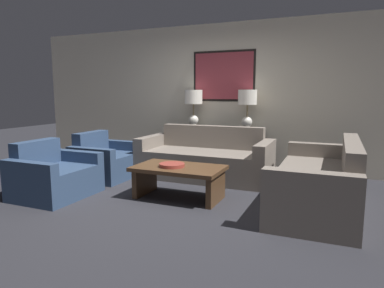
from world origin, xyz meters
TOP-DOWN VIEW (x-y plane):
  - ground_plane at (0.00, 0.00)m, footprint 20.00×20.00m
  - back_wall at (0.00, 2.37)m, footprint 8.23×0.12m
  - console_table at (0.00, 2.10)m, footprint 1.53×0.38m
  - table_lamp_left at (-0.51, 2.10)m, footprint 0.33×0.33m
  - table_lamp_right at (0.51, 2.10)m, footprint 0.33×0.33m
  - couch_by_back_wall at (0.00, 1.39)m, footprint 2.15×0.93m
  - couch_by_side at (1.82, 0.55)m, footprint 0.93×2.15m
  - coffee_table at (0.07, 0.21)m, footprint 1.17×0.70m
  - decorative_bowl at (0.00, 0.16)m, footprint 0.34×0.34m
  - armchair_near_back_wall at (-1.53, 0.78)m, footprint 0.84×1.00m
  - armchair_near_camera at (-1.53, -0.37)m, footprint 0.84×1.00m

SIDE VIEW (x-z plane):
  - ground_plane at x=0.00m, z-range 0.00..0.00m
  - armchair_near_back_wall at x=-1.53m, z-range -0.11..0.64m
  - armchair_near_camera at x=-1.53m, z-range -0.11..0.64m
  - couch_by_back_wall at x=0.00m, z-range -0.12..0.71m
  - couch_by_side at x=1.82m, z-range -0.12..0.71m
  - coffee_table at x=0.07m, z-range 0.10..0.53m
  - console_table at x=0.00m, z-range 0.00..0.77m
  - decorative_bowl at x=0.00m, z-range 0.43..0.48m
  - table_lamp_left at x=-0.51m, z-range 0.89..1.57m
  - table_lamp_right at x=0.51m, z-range 0.89..1.57m
  - back_wall at x=0.00m, z-range 0.01..2.66m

